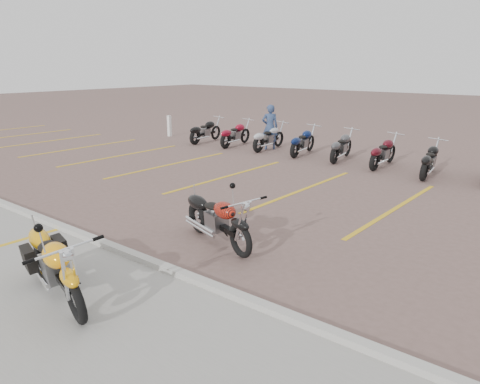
# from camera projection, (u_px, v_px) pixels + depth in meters

# --- Properties ---
(ground) EXTENTS (100.00, 100.00, 0.00)m
(ground) POSITION_uv_depth(u_px,v_px,m) (203.00, 228.00, 10.11)
(ground) COLOR #735852
(ground) RESTS_ON ground
(curb) EXTENTS (60.00, 0.18, 0.12)m
(curb) POSITION_uv_depth(u_px,v_px,m) (128.00, 253.00, 8.60)
(curb) COLOR #ADAAA3
(curb) RESTS_ON ground
(parking_stripes) EXTENTS (38.00, 5.50, 0.01)m
(parking_stripes) POSITION_uv_depth(u_px,v_px,m) (302.00, 190.00, 13.10)
(parking_stripes) COLOR gold
(parking_stripes) RESTS_ON ground
(yellow_cruiser) EXTENTS (2.41, 0.83, 1.02)m
(yellow_cruiser) POSITION_uv_depth(u_px,v_px,m) (60.00, 266.00, 7.00)
(yellow_cruiser) COLOR black
(yellow_cruiser) RESTS_ON ground
(flame_cruiser) EXTENTS (2.23, 0.84, 0.95)m
(flame_cruiser) POSITION_uv_depth(u_px,v_px,m) (217.00, 221.00, 9.12)
(flame_cruiser) COLOR black
(flame_cruiser) RESTS_ON ground
(person_a) EXTENTS (0.79, 0.77, 1.83)m
(person_a) POSITION_uv_depth(u_px,v_px,m) (270.00, 127.00, 19.10)
(person_a) COLOR navy
(person_a) RESTS_ON ground
(bollard) EXTENTS (0.16, 0.16, 1.00)m
(bollard) POSITION_uv_depth(u_px,v_px,m) (169.00, 126.00, 22.64)
(bollard) COLOR white
(bollard) RESTS_ON ground
(bg_bike_row) EXTENTS (22.32, 2.06, 1.10)m
(bg_bike_row) POSITION_uv_depth(u_px,v_px,m) (459.00, 161.00, 14.33)
(bg_bike_row) COLOR black
(bg_bike_row) RESTS_ON ground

